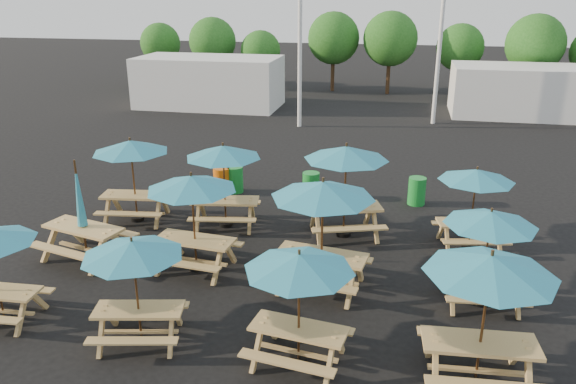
% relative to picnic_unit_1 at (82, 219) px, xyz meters
% --- Properties ---
extents(ground, '(120.00, 120.00, 0.00)m').
position_rel_picnic_unit_1_xyz_m(ground, '(4.59, 1.32, -1.06)').
color(ground, black).
rests_on(ground, ground).
extents(picnic_unit_1, '(2.38, 2.19, 2.57)m').
position_rel_picnic_unit_1_xyz_m(picnic_unit_1, '(0.00, 0.00, 0.00)').
color(picnic_unit_1, tan).
rests_on(picnic_unit_1, ground).
extents(picnic_unit_2, '(2.40, 2.40, 2.43)m').
position_rel_picnic_unit_1_xyz_m(picnic_unit_2, '(0.14, 2.54, 1.04)').
color(picnic_unit_2, tan).
rests_on(picnic_unit_2, ground).
extents(picnic_unit_3, '(2.22, 2.22, 2.13)m').
position_rel_picnic_unit_1_xyz_m(picnic_unit_3, '(2.92, -3.03, 0.78)').
color(picnic_unit_3, tan).
rests_on(picnic_unit_3, ground).
extents(picnic_unit_4, '(2.33, 2.33, 2.40)m').
position_rel_picnic_unit_1_xyz_m(picnic_unit_4, '(2.92, -0.02, 1.01)').
color(picnic_unit_4, tan).
rests_on(picnic_unit_4, ground).
extents(picnic_unit_5, '(2.42, 2.42, 2.39)m').
position_rel_picnic_unit_1_xyz_m(picnic_unit_5, '(2.81, 2.67, 1.01)').
color(picnic_unit_5, tan).
rests_on(picnic_unit_5, ground).
extents(picnic_unit_6, '(2.20, 2.20, 2.20)m').
position_rel_picnic_unit_1_xyz_m(picnic_unit_6, '(6.00, -3.07, 0.84)').
color(picnic_unit_6, tan).
rests_on(picnic_unit_6, ground).
extents(picnic_unit_7, '(2.57, 2.57, 2.57)m').
position_rel_picnic_unit_1_xyz_m(picnic_unit_7, '(6.00, -0.32, 1.16)').
color(picnic_unit_7, tan).
rests_on(picnic_unit_7, ground).
extents(picnic_unit_8, '(2.84, 2.84, 2.55)m').
position_rel_picnic_unit_1_xyz_m(picnic_unit_8, '(6.18, 2.69, 1.15)').
color(picnic_unit_8, tan).
rests_on(picnic_unit_8, ground).
extents(picnic_unit_9, '(2.30, 2.30, 2.44)m').
position_rel_picnic_unit_1_xyz_m(picnic_unit_9, '(9.08, -2.99, 1.05)').
color(picnic_unit_9, tan).
rests_on(picnic_unit_9, ground).
extents(picnic_unit_10, '(2.07, 2.07, 2.16)m').
position_rel_picnic_unit_1_xyz_m(picnic_unit_10, '(9.45, -0.30, 0.81)').
color(picnic_unit_10, tan).
rests_on(picnic_unit_10, ground).
extents(picnic_unit_11, '(2.23, 2.23, 2.16)m').
position_rel_picnic_unit_1_xyz_m(picnic_unit_11, '(9.47, 2.58, 0.81)').
color(picnic_unit_11, tan).
rests_on(picnic_unit_11, ground).
extents(waste_bin_0, '(0.54, 0.54, 0.87)m').
position_rel_picnic_unit_1_xyz_m(waste_bin_0, '(1.85, 5.27, -0.62)').
color(waste_bin_0, '#DC600C').
rests_on(waste_bin_0, ground).
extents(waste_bin_1, '(0.54, 0.54, 0.87)m').
position_rel_picnic_unit_1_xyz_m(waste_bin_1, '(2.24, 5.48, -0.62)').
color(waste_bin_1, '#18892E').
rests_on(waste_bin_1, ground).
extents(waste_bin_2, '(0.54, 0.54, 0.87)m').
position_rel_picnic_unit_1_xyz_m(waste_bin_2, '(4.82, 5.37, -0.62)').
color(waste_bin_2, '#18892E').
rests_on(waste_bin_2, ground).
extents(waste_bin_3, '(0.54, 0.54, 0.87)m').
position_rel_picnic_unit_1_xyz_m(waste_bin_3, '(8.15, 5.53, -0.62)').
color(waste_bin_3, '#18892E').
rests_on(waste_bin_3, ground).
extents(event_tent_0, '(8.00, 4.00, 2.80)m').
position_rel_picnic_unit_1_xyz_m(event_tent_0, '(-3.41, 19.32, 0.34)').
color(event_tent_0, silver).
rests_on(event_tent_0, ground).
extents(event_tent_1, '(7.00, 4.00, 2.60)m').
position_rel_picnic_unit_1_xyz_m(event_tent_1, '(13.59, 20.32, 0.24)').
color(event_tent_1, silver).
rests_on(event_tent_1, ground).
extents(tree_0, '(2.80, 2.80, 4.24)m').
position_rel_picnic_unit_1_xyz_m(tree_0, '(-9.48, 26.57, 1.77)').
color(tree_0, '#382314').
rests_on(tree_0, ground).
extents(tree_1, '(3.11, 3.11, 4.72)m').
position_rel_picnic_unit_1_xyz_m(tree_1, '(-5.15, 25.23, 2.10)').
color(tree_1, '#382314').
rests_on(tree_1, ground).
extents(tree_2, '(2.59, 2.59, 3.93)m').
position_rel_picnic_unit_1_xyz_m(tree_2, '(-1.80, 24.98, 1.57)').
color(tree_2, '#382314').
rests_on(tree_2, ground).
extents(tree_3, '(3.36, 3.36, 5.09)m').
position_rel_picnic_unit_1_xyz_m(tree_3, '(2.84, 26.04, 2.35)').
color(tree_3, '#382314').
rests_on(tree_3, ground).
extents(tree_4, '(3.41, 3.41, 5.17)m').
position_rel_picnic_unit_1_xyz_m(tree_4, '(6.49, 25.58, 2.40)').
color(tree_4, '#382314').
rests_on(tree_4, ground).
extents(tree_5, '(2.94, 2.94, 4.45)m').
position_rel_picnic_unit_1_xyz_m(tree_5, '(10.81, 26.00, 1.92)').
color(tree_5, '#382314').
rests_on(tree_5, ground).
extents(tree_6, '(3.38, 3.38, 5.13)m').
position_rel_picnic_unit_1_xyz_m(tree_6, '(14.82, 24.22, 2.37)').
color(tree_6, '#382314').
rests_on(tree_6, ground).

